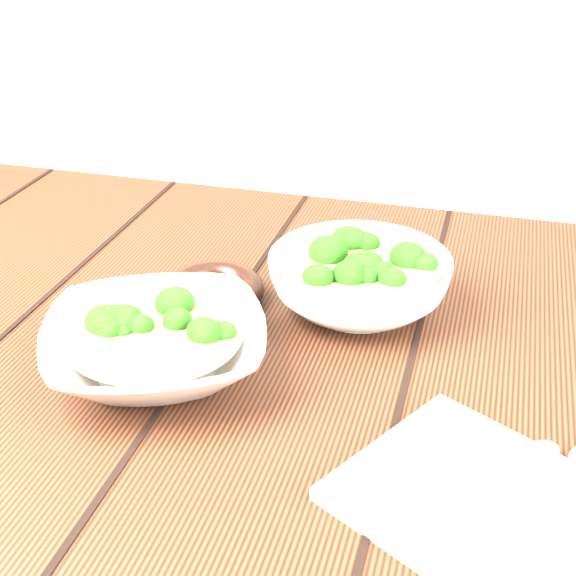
{
  "coord_description": "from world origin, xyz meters",
  "views": [
    {
      "loc": [
        0.24,
        -0.62,
        1.18
      ],
      "look_at": [
        0.05,
        0.04,
        0.8
      ],
      "focal_mm": 50.0,
      "sensor_mm": 36.0,
      "label": 1
    }
  ],
  "objects_px": {
    "trivet": "(213,291)",
    "napkin": "(488,505)",
    "soup_bowl_front": "(155,345)",
    "soup_bowl_back": "(359,280)",
    "table": "(229,442)"
  },
  "relations": [
    {
      "from": "table",
      "to": "trivet",
      "type": "bearing_deg",
      "value": 117.05
    },
    {
      "from": "trivet",
      "to": "soup_bowl_front",
      "type": "bearing_deg",
      "value": -92.65
    },
    {
      "from": "soup_bowl_back",
      "to": "table",
      "type": "bearing_deg",
      "value": -135.47
    },
    {
      "from": "table",
      "to": "napkin",
      "type": "height_order",
      "value": "napkin"
    },
    {
      "from": "soup_bowl_back",
      "to": "trivet",
      "type": "relative_size",
      "value": 1.74
    },
    {
      "from": "table",
      "to": "napkin",
      "type": "xyz_separation_m",
      "value": [
        0.26,
        -0.16,
        0.13
      ]
    },
    {
      "from": "soup_bowl_back",
      "to": "soup_bowl_front",
      "type": "bearing_deg",
      "value": -133.86
    },
    {
      "from": "napkin",
      "to": "soup_bowl_back",
      "type": "bearing_deg",
      "value": 148.25
    },
    {
      "from": "napkin",
      "to": "soup_bowl_front",
      "type": "bearing_deg",
      "value": -169.71
    },
    {
      "from": "soup_bowl_back",
      "to": "trivet",
      "type": "height_order",
      "value": "soup_bowl_back"
    },
    {
      "from": "table",
      "to": "trivet",
      "type": "relative_size",
      "value": 10.95
    },
    {
      "from": "trivet",
      "to": "napkin",
      "type": "height_order",
      "value": "trivet"
    },
    {
      "from": "soup_bowl_front",
      "to": "napkin",
      "type": "distance_m",
      "value": 0.33
    },
    {
      "from": "soup_bowl_front",
      "to": "napkin",
      "type": "relative_size",
      "value": 1.33
    },
    {
      "from": "soup_bowl_back",
      "to": "trivet",
      "type": "distance_m",
      "value": 0.16
    }
  ]
}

